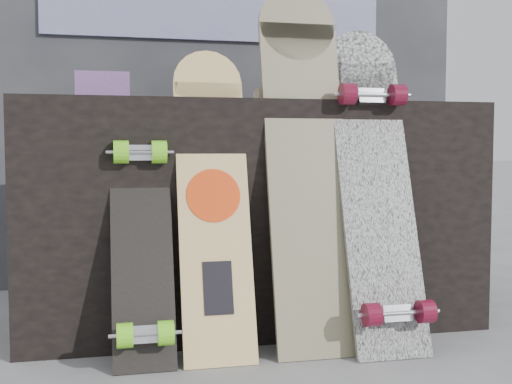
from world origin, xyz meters
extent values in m
plane|color=slate|center=(0.00, 0.00, 0.00)|extent=(60.00, 60.00, 0.00)
cube|color=black|center=(0.00, 0.50, 0.40)|extent=(1.60, 0.60, 0.80)
cube|color=#2E2E32|center=(0.00, 1.35, 1.10)|extent=(2.40, 0.20, 2.20)
cube|color=navy|center=(0.00, 1.24, 1.30)|extent=(1.60, 0.02, 0.30)
cube|color=#4E3369|center=(-0.52, 0.50, 0.85)|extent=(0.18, 0.12, 0.10)
cube|color=#4E3369|center=(0.45, 0.59, 0.86)|extent=(0.14, 0.14, 0.12)
cube|color=#D1B78C|center=(0.14, 0.55, 0.83)|extent=(0.22, 0.10, 0.06)
cube|color=#C9BD87|center=(-0.19, 0.15, 0.42)|extent=(0.22, 0.27, 0.85)
cylinder|color=#C9BD87|center=(-0.19, 0.27, 0.85)|extent=(0.22, 0.08, 0.22)
cylinder|color=#F8420F|center=(-0.19, 0.16, 0.50)|extent=(0.17, 0.05, 0.16)
cube|color=black|center=(-0.19, 0.08, 0.22)|extent=(0.09, 0.05, 0.15)
cube|color=#CBC18A|center=(0.11, 0.16, 0.53)|extent=(0.26, 0.28, 1.06)
cylinder|color=#CBC18A|center=(0.11, 0.29, 1.05)|extent=(0.26, 0.08, 0.26)
cube|color=silver|center=(0.34, 0.12, 0.46)|extent=(0.24, 0.31, 0.93)
cylinder|color=silver|center=(0.34, 0.27, 0.93)|extent=(0.24, 0.09, 0.24)
cube|color=silver|center=(0.34, -0.03, 0.14)|extent=(0.09, 0.04, 0.06)
cylinder|color=maroon|center=(0.25, -0.05, 0.15)|extent=(0.05, 0.07, 0.07)
cylinder|color=maroon|center=(0.42, -0.05, 0.15)|extent=(0.05, 0.07, 0.07)
cube|color=silver|center=(0.34, 0.19, 0.81)|extent=(0.09, 0.04, 0.06)
cylinder|color=maroon|center=(0.25, 0.17, 0.82)|extent=(0.05, 0.07, 0.07)
cylinder|color=maroon|center=(0.42, 0.17, 0.82)|extent=(0.05, 0.07, 0.07)
cube|color=black|center=(-0.41, 0.15, 0.35)|extent=(0.18, 0.27, 0.71)
cylinder|color=black|center=(-0.41, 0.27, 0.71)|extent=(0.18, 0.07, 0.18)
cube|color=silver|center=(-0.41, 0.02, 0.11)|extent=(0.09, 0.05, 0.06)
cylinder|color=#76E620|center=(-0.47, 0.00, 0.12)|extent=(0.05, 0.07, 0.07)
cylinder|color=#76E620|center=(-0.35, 0.00, 0.12)|extent=(0.05, 0.07, 0.07)
cube|color=silver|center=(-0.41, 0.20, 0.62)|extent=(0.09, 0.05, 0.06)
cylinder|color=#76E620|center=(-0.47, 0.18, 0.63)|extent=(0.05, 0.07, 0.07)
cylinder|color=#76E620|center=(-0.35, 0.18, 0.63)|extent=(0.05, 0.07, 0.07)
camera|label=1|loc=(-0.50, -1.79, 0.64)|focal=45.00mm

